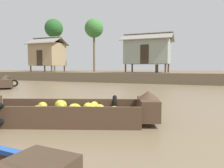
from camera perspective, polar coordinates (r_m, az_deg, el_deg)
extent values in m
plane|color=#726047|center=(10.84, 2.07, -3.12)|extent=(300.00, 300.00, 0.00)
cube|color=brown|center=(28.86, 14.21, 2.36)|extent=(160.00, 20.00, 0.97)
cube|color=#473323|center=(5.64, -12.80, -9.57)|extent=(4.06, 2.51, 0.12)
cube|color=#473323|center=(6.16, -11.44, -5.86)|extent=(3.65, 1.37, 0.41)
cube|color=#473323|center=(5.02, -14.57, -8.26)|extent=(3.65, 1.37, 0.41)
cube|color=#473323|center=(5.46, 9.76, -6.61)|extent=(0.80, 1.18, 0.51)
cone|color=#473323|center=(5.40, 9.81, -2.91)|extent=(0.72, 0.72, 0.20)
cube|color=#473323|center=(5.84, -20.73, -6.42)|extent=(0.58, 1.16, 0.05)
torus|color=black|center=(6.12, 0.74, -5.46)|extent=(0.29, 0.53, 0.52)
ellipsoid|color=yellow|center=(5.73, -6.53, -6.28)|extent=(0.36, 0.36, 0.25)
ellipsoid|color=yellow|center=(5.85, -10.17, -6.22)|extent=(0.38, 0.39, 0.20)
ellipsoid|color=gold|center=(5.41, -13.91, -6.16)|extent=(0.33, 0.27, 0.24)
ellipsoid|color=yellow|center=(5.19, -3.46, -6.92)|extent=(0.36, 0.38, 0.25)
ellipsoid|color=yellow|center=(5.82, -4.86, -6.04)|extent=(0.26, 0.30, 0.27)
ellipsoid|color=yellow|center=(5.51, -9.48, -6.49)|extent=(0.28, 0.33, 0.18)
ellipsoid|color=yellow|center=(5.52, 0.58, -7.01)|extent=(0.37, 0.35, 0.19)
ellipsoid|color=yellow|center=(5.60, -23.65, -7.24)|extent=(0.34, 0.37, 0.22)
ellipsoid|color=gold|center=(5.98, -18.34, -5.74)|extent=(0.30, 0.29, 0.23)
ellipsoid|color=yellow|center=(5.05, -0.01, -8.15)|extent=(0.33, 0.33, 0.19)
ellipsoid|color=yellow|center=(5.42, -5.39, -6.72)|extent=(0.35, 0.35, 0.19)
ellipsoid|color=yellow|center=(5.53, -19.58, -6.60)|extent=(0.30, 0.22, 0.20)
ellipsoid|color=yellow|center=(5.28, -2.96, -7.04)|extent=(0.31, 0.25, 0.21)
ellipsoid|color=yellow|center=(5.78, -13.76, -5.53)|extent=(0.36, 0.24, 0.26)
cube|color=#3D2D21|center=(17.76, -27.00, -0.49)|extent=(3.37, 3.25, 0.12)
cube|color=#3D2D21|center=(17.74, -25.45, 0.33)|extent=(2.70, 2.54, 0.36)
cube|color=#3D2D21|center=(19.85, -26.90, 0.92)|extent=(1.06, 1.08, 0.54)
cone|color=#3D2D21|center=(19.84, -26.94, 1.98)|extent=(0.79, 0.79, 0.20)
cube|color=#3D2D21|center=(15.62, -27.22, 0.11)|extent=(1.06, 1.08, 0.54)
cone|color=#3D2D21|center=(15.60, -27.26, 1.46)|extent=(0.79, 0.79, 0.20)
cube|color=#3D2D21|center=(16.97, -27.09, 0.17)|extent=(0.80, 0.83, 0.05)
torus|color=black|center=(16.52, -25.01, 0.20)|extent=(0.44, 0.46, 0.52)
cylinder|color=#4C3826|center=(27.34, -21.22, 3.89)|extent=(0.16, 0.16, 0.74)
cylinder|color=#4C3826|center=(25.37, -16.08, 4.00)|extent=(0.16, 0.16, 0.74)
cylinder|color=#4C3826|center=(29.29, -17.82, 3.98)|extent=(0.16, 0.16, 0.74)
cylinder|color=#4C3826|center=(27.46, -12.83, 4.07)|extent=(0.16, 0.16, 0.74)
cube|color=#9E8460|center=(27.38, -17.09, 7.65)|extent=(3.47, 2.97, 2.76)
cube|color=#2D2319|center=(26.19, -19.13, 6.72)|extent=(0.80, 0.04, 1.80)
cube|color=gray|center=(26.95, -18.17, 11.21)|extent=(4.17, 1.97, 0.97)
cube|color=gray|center=(28.11, -16.22, 10.95)|extent=(4.17, 1.97, 0.97)
cylinder|color=#4C3826|center=(20.96, 3.70, 4.30)|extent=(0.16, 0.16, 0.87)
cylinder|color=#4C3826|center=(20.13, 14.32, 4.18)|extent=(0.16, 0.16, 0.87)
cylinder|color=#4C3826|center=(23.29, 5.51, 4.29)|extent=(0.16, 0.16, 0.87)
cylinder|color=#4C3826|center=(22.55, 15.07, 4.16)|extent=(0.16, 0.16, 0.87)
cube|color=gray|center=(21.71, 9.65, 8.62)|extent=(4.28, 2.83, 2.45)
cube|color=#2D2319|center=(20.28, 8.81, 8.03)|extent=(0.80, 0.04, 1.80)
cube|color=gray|center=(21.18, 9.30, 12.74)|extent=(4.98, 1.91, 0.85)
cube|color=gray|center=(22.56, 10.07, 12.21)|extent=(4.98, 1.91, 0.85)
cylinder|color=brown|center=(26.00, -4.88, 8.72)|extent=(0.24, 0.24, 4.88)
sphere|color=#387533|center=(26.37, -4.92, 14.89)|extent=(2.26, 2.26, 2.26)
cylinder|color=brown|center=(31.58, -15.41, 8.57)|extent=(0.24, 0.24, 5.72)
sphere|color=#235623|center=(31.99, -15.53, 14.40)|extent=(2.58, 2.58, 2.58)
cylinder|color=#332D28|center=(20.43, 12.06, 4.05)|extent=(0.28, 0.28, 0.75)
cylinder|color=#B7AD99|center=(20.44, 12.09, 5.95)|extent=(0.34, 0.34, 0.60)
sphere|color=#9E7556|center=(20.45, 12.11, 7.12)|extent=(0.22, 0.22, 0.22)
cone|color=tan|center=(20.46, 12.12, 7.46)|extent=(0.44, 0.44, 0.14)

